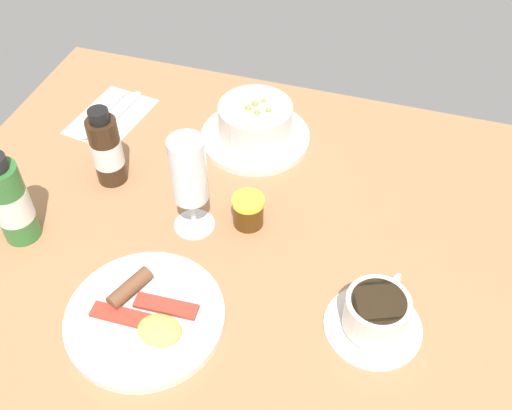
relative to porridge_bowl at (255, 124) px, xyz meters
The scene contains 9 objects.
ground_plane 25.52cm from the porridge_bowl, 108.84° to the left, with size 110.00×84.00×3.00cm, color #A8754C.
porridge_bowl is the anchor object (origin of this frame).
cutlery_setting 28.68cm from the porridge_bowl, ahead, with size 13.47×17.86×0.90cm.
coffee_cup 42.89cm from the porridge_bowl, 129.43° to the left, with size 13.52×13.67×6.33cm.
wine_glass 24.17cm from the porridge_bowl, 82.36° to the left, with size 6.50×6.50×17.46cm.
jam_jar 20.43cm from the porridge_bowl, 104.16° to the left, with size 5.08×5.08×5.31cm.
sauce_bottle_brown 26.56cm from the porridge_bowl, 39.72° to the left, with size 5.13×5.13×14.44cm.
sauce_bottle_green 43.05cm from the porridge_bowl, 49.32° to the left, with size 5.62×5.62×16.08cm.
breakfast_plate 41.65cm from the porridge_bowl, 85.92° to the left, with size 22.13×22.13×3.70cm.
Camera 1 is at (-17.00, 56.88, 71.42)cm, focal length 42.06 mm.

